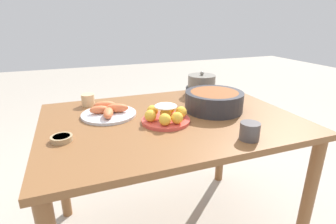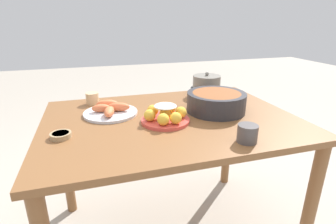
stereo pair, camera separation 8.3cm
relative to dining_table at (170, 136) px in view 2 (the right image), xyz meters
name	(u,v)px [view 2 (the right image)]	position (x,y,z in m)	size (l,w,h in m)	color
dining_table	(170,136)	(0.00, 0.00, 0.00)	(1.25, 0.90, 0.76)	brown
cake_plate	(165,116)	(-0.04, -0.06, 0.14)	(0.23, 0.23, 0.09)	#E04C42
serving_bowl	(216,102)	(0.26, 0.02, 0.16)	(0.31, 0.31, 0.10)	#2D2D33
sauce_bowl	(61,135)	(-0.51, -0.10, 0.12)	(0.09, 0.09, 0.02)	tan
seafood_platter	(110,111)	(-0.29, 0.13, 0.13)	(0.28, 0.28, 0.06)	silver
cup_near	(247,133)	(0.22, -0.35, 0.14)	(0.08, 0.08, 0.07)	#4C4747
cup_far	(92,98)	(-0.37, 0.34, 0.14)	(0.07, 0.07, 0.07)	#DBB27F
warming_pot	(206,86)	(0.34, 0.32, 0.17)	(0.20, 0.20, 0.15)	#2D2D2D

